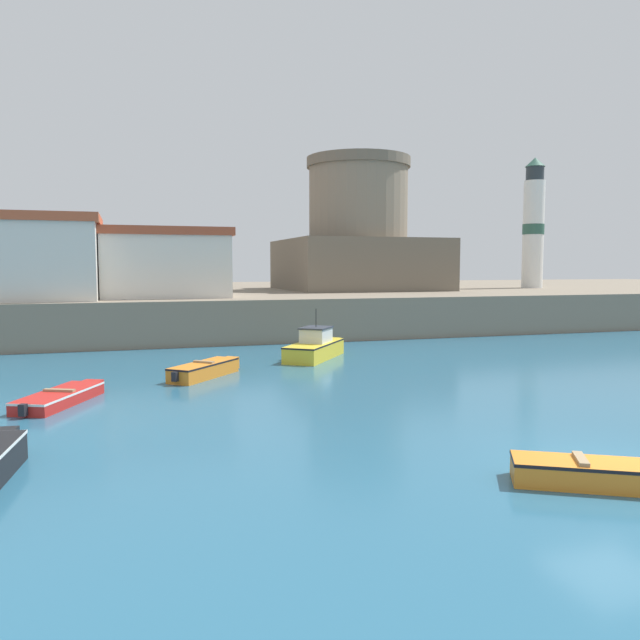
{
  "coord_description": "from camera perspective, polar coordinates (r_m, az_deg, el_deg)",
  "views": [
    {
      "loc": [
        -10.26,
        -11.03,
        4.52
      ],
      "look_at": [
        -1.72,
        16.59,
        2.0
      ],
      "focal_mm": 35.0,
      "sensor_mm": 36.0,
      "label": 1
    }
  ],
  "objects": [
    {
      "name": "dinghy_red_1",
      "position": [
        22.37,
        -22.59,
        -6.46
      ],
      "size": [
        2.7,
        4.31,
        0.5
      ],
      "color": "red",
      "rests_on": "ground"
    },
    {
      "name": "quay_seawall",
      "position": [
        55.88,
        -6.57,
        1.63
      ],
      "size": [
        120.0,
        40.0,
        2.57
      ],
      "primitive_type": "cube",
      "color": "gray",
      "rests_on": "ground"
    },
    {
      "name": "harbor_shed_mid_row",
      "position": [
        39.29,
        -25.69,
        5.2
      ],
      "size": [
        8.7,
        6.51,
        4.83
      ],
      "color": "silver",
      "rests_on": "quay_seawall"
    },
    {
      "name": "dinghy_orange_0",
      "position": [
        14.3,
        23.11,
        -12.67
      ],
      "size": [
        3.16,
        2.25,
        0.6
      ],
      "color": "orange",
      "rests_on": "ground"
    },
    {
      "name": "fortress",
      "position": [
        51.83,
        3.49,
        7.07
      ],
      "size": [
        12.09,
        12.09,
        10.7
      ],
      "color": "#685E4F",
      "rests_on": "quay_seawall"
    },
    {
      "name": "lighthouse",
      "position": [
        58.47,
        18.93,
        8.18
      ],
      "size": [
        1.86,
        1.86,
        11.36
      ],
      "color": "silver",
      "rests_on": "quay_seawall"
    },
    {
      "name": "ground_plane",
      "position": [
        15.73,
        25.2,
        -12.21
      ],
      "size": [
        200.0,
        200.0,
        0.0
      ],
      "primitive_type": "plane",
      "color": "#28607F"
    },
    {
      "name": "motorboat_yellow_5",
      "position": [
        30.56,
        -0.4,
        -2.48
      ],
      "size": [
        4.13,
        4.95,
        2.43
      ],
      "color": "yellow",
      "rests_on": "ground"
    },
    {
      "name": "dinghy_orange_3",
      "position": [
        25.88,
        -10.44,
        -4.43
      ],
      "size": [
        3.31,
        3.68,
        0.68
      ],
      "color": "orange",
      "rests_on": "ground"
    },
    {
      "name": "harbor_shed_far_end",
      "position": [
        40.19,
        -14.01,
        5.12
      ],
      "size": [
        7.95,
        5.78,
        4.26
      ],
      "color": "silver",
      "rests_on": "quay_seawall"
    }
  ]
}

